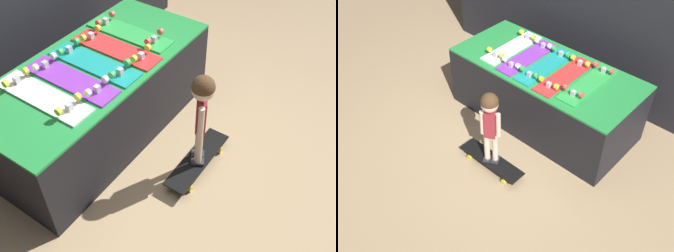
{
  "view_description": "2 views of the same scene",
  "coord_description": "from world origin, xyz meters",
  "views": [
    {
      "loc": [
        -1.72,
        -1.26,
        2.46
      ],
      "look_at": [
        -0.0,
        -0.1,
        0.41
      ],
      "focal_mm": 42.0,
      "sensor_mm": 36.0,
      "label": 1
    },
    {
      "loc": [
        1.99,
        -2.16,
        2.93
      ],
      "look_at": [
        0.1,
        -0.13,
        0.41
      ],
      "focal_mm": 42.0,
      "sensor_mm": 36.0,
      "label": 2
    }
  ],
  "objects": [
    {
      "name": "ground_plane",
      "position": [
        0.0,
        0.0,
        0.0
      ],
      "size": [
        16.0,
        16.0,
        0.0
      ],
      "primitive_type": "plane",
      "color": "tan"
    },
    {
      "name": "display_rack",
      "position": [
        0.0,
        0.59,
        0.35
      ],
      "size": [
        1.98,
        0.9,
        0.69
      ],
      "color": "black",
      "rests_on": "ground_plane"
    },
    {
      "name": "skateboard_white_on_rack",
      "position": [
        -0.49,
        0.61,
        0.71
      ],
      "size": [
        0.21,
        0.78,
        0.09
      ],
      "color": "white",
      "rests_on": "display_rack"
    },
    {
      "name": "skateboard_purple_on_rack",
      "position": [
        -0.25,
        0.58,
        0.71
      ],
      "size": [
        0.21,
        0.78,
        0.09
      ],
      "color": "purple",
      "rests_on": "display_rack"
    },
    {
      "name": "skateboard_teal_on_rack",
      "position": [
        0.0,
        0.58,
        0.71
      ],
      "size": [
        0.21,
        0.78,
        0.09
      ],
      "color": "teal",
      "rests_on": "display_rack"
    },
    {
      "name": "skateboard_red_on_rack",
      "position": [
        0.25,
        0.57,
        0.71
      ],
      "size": [
        0.21,
        0.78,
        0.09
      ],
      "color": "red",
      "rests_on": "display_rack"
    },
    {
      "name": "skateboard_green_on_rack",
      "position": [
        0.49,
        0.62,
        0.71
      ],
      "size": [
        0.21,
        0.78,
        0.09
      ],
      "color": "green",
      "rests_on": "display_rack"
    },
    {
      "name": "skateboard_on_floor",
      "position": [
        0.09,
        -0.32,
        0.07
      ],
      "size": [
        0.71,
        0.19,
        0.09
      ],
      "color": "black",
      "rests_on": "ground_plane"
    },
    {
      "name": "child",
      "position": [
        0.09,
        -0.32,
        0.66
      ],
      "size": [
        0.18,
        0.16,
        0.81
      ],
      "rotation": [
        0.0,
        0.0,
        0.51
      ],
      "color": "#2D2D33",
      "rests_on": "skateboard_on_floor"
    }
  ]
}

